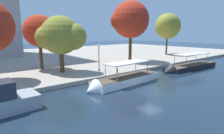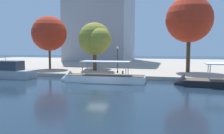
% 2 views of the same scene
% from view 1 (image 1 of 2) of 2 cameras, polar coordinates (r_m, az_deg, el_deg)
% --- Properties ---
extents(ground_plane, '(220.00, 220.00, 0.00)m').
position_cam_1_polar(ground_plane, '(22.38, 11.94, -7.00)').
color(ground_plane, '#192838').
extents(dock_promenade, '(120.00, 55.00, 0.58)m').
position_cam_1_polar(dock_promenade, '(51.22, -19.89, 2.79)').
color(dock_promenade, '#A39989').
rests_on(dock_promenade, ground_plane).
extents(tour_boat_1, '(12.08, 3.20, 3.84)m').
position_cam_1_polar(tour_boat_1, '(24.07, 3.25, -4.60)').
color(tour_boat_1, white).
rests_on(tour_boat_1, ground_plane).
extents(tour_boat_2, '(14.61, 3.69, 4.06)m').
position_cam_1_polar(tour_boat_2, '(37.07, 22.60, -0.16)').
color(tour_boat_2, black).
rests_on(tour_boat_2, ground_plane).
extents(mooring_bollard_0, '(0.27, 0.27, 0.67)m').
position_cam_1_polar(mooring_bollard_0, '(28.41, 1.62, -1.07)').
color(mooring_bollard_0, '#2D2D33').
rests_on(mooring_bollard_0, dock_promenade).
extents(lamp_post, '(0.37, 0.37, 4.34)m').
position_cam_1_polar(lamp_post, '(29.34, -4.13, 3.59)').
color(lamp_post, black).
rests_on(lamp_post, dock_promenade).
extents(tree_1, '(7.81, 7.77, 12.78)m').
position_cam_1_polar(tree_1, '(39.67, 5.71, 14.61)').
color(tree_1, '#4C3823').
rests_on(tree_1, dock_promenade).
extents(tree_2, '(6.80, 6.69, 8.72)m').
position_cam_1_polar(tree_2, '(29.23, -15.65, 9.32)').
color(tree_2, '#4C3823').
rests_on(tree_2, dock_promenade).
extents(tree_3, '(5.27, 5.27, 9.11)m').
position_cam_1_polar(tree_3, '(33.23, -21.61, 10.75)').
color(tree_3, '#4C3823').
rests_on(tree_3, dock_promenade).
extents(tree_4, '(7.67, 7.17, 11.65)m').
position_cam_1_polar(tree_4, '(55.16, 17.04, 12.13)').
color(tree_4, '#4C3823').
rests_on(tree_4, dock_promenade).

